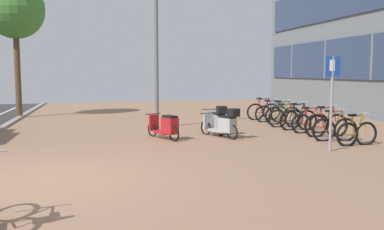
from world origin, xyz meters
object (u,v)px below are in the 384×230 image
bicycle_rack_07 (271,114)px  lamp_post (156,29)px  bicycle_rack_00 (357,133)px  scooter_mid (217,120)px  bicycle_rack_04 (298,120)px  parking_sign (332,93)px  scooter_far (224,124)px  bicycle_rack_06 (283,115)px  bicycle_rack_02 (326,125)px  bicycle_rack_05 (286,118)px  scooter_near (166,126)px  street_tree (15,10)px  bicycle_rack_08 (263,112)px  bicycle_rack_03 (310,123)px  bicycle_rack_01 (335,129)px

bicycle_rack_07 → lamp_post: 5.70m
bicycle_rack_00 → scooter_mid: scooter_mid is taller
lamp_post → bicycle_rack_04: bearing=-19.6°
bicycle_rack_00 → bicycle_rack_04: size_ratio=0.92×
scooter_mid → parking_sign: parking_sign is taller
bicycle_rack_04 → scooter_far: size_ratio=0.87×
bicycle_rack_06 → bicycle_rack_07: bicycle_rack_06 is taller
bicycle_rack_02 → bicycle_rack_07: 3.90m
bicycle_rack_05 → scooter_far: bearing=-147.9°
bicycle_rack_05 → bicycle_rack_02: bearing=-84.2°
scooter_far → parking_sign: size_ratio=0.66×
scooter_near → street_tree: size_ratio=0.26×
bicycle_rack_04 → scooter_far: bicycle_rack_04 is taller
bicycle_rack_00 → bicycle_rack_04: bearing=92.6°
bicycle_rack_08 → lamp_post: size_ratio=0.22×
street_tree → bicycle_rack_05: bearing=-29.4°
scooter_far → bicycle_rack_08: bearing=54.0°
scooter_near → bicycle_rack_07: bearing=34.5°
bicycle_rack_03 → bicycle_rack_04: bearing=91.8°
bicycle_rack_00 → parking_sign: bearing=-153.1°
bicycle_rack_03 → scooter_far: bearing=-175.0°
bicycle_rack_00 → bicycle_rack_08: size_ratio=0.90×
street_tree → bicycle_rack_01: bearing=-41.1°
bicycle_rack_00 → lamp_post: size_ratio=0.20×
scooter_far → street_tree: 11.16m
bicycle_rack_02 → bicycle_rack_06: size_ratio=1.04×
bicycle_rack_03 → scooter_far: size_ratio=0.80×
scooter_near → bicycle_rack_04: bearing=11.3°
bicycle_rack_00 → bicycle_rack_03: (-0.11, 2.34, 0.00)m
bicycle_rack_01 → bicycle_rack_05: size_ratio=1.06×
scooter_near → parking_sign: 4.79m
parking_sign → street_tree: street_tree is taller
scooter_far → street_tree: (-7.12, 7.49, 4.22)m
bicycle_rack_04 → scooter_far: (-3.01, -1.05, 0.07)m
bicycle_rack_06 → bicycle_rack_01: bearing=-93.2°
bicycle_rack_08 → bicycle_rack_03: bearing=-89.8°
street_tree → scooter_near: bearing=-54.1°
bicycle_rack_02 → parking_sign: parking_sign is taller
bicycle_rack_04 → bicycle_rack_08: 3.12m
bicycle_rack_04 → scooter_far: bearing=-160.8°
bicycle_rack_02 → scooter_mid: 3.40m
bicycle_rack_04 → bicycle_rack_07: bearing=89.3°
bicycle_rack_01 → bicycle_rack_03: (0.08, 1.56, -0.01)m
scooter_near → bicycle_rack_06: bearing=27.0°
street_tree → scooter_mid: bearing=-42.7°
bicycle_rack_01 → bicycle_rack_05: bicycle_rack_01 is taller
bicycle_rack_02 → parking_sign: size_ratio=0.61×
bicycle_rack_07 → bicycle_rack_08: (-0.01, 0.78, 0.01)m
bicycle_rack_01 → bicycle_rack_03: bicycle_rack_01 is taller
bicycle_rack_05 → scooter_mid: size_ratio=0.69×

